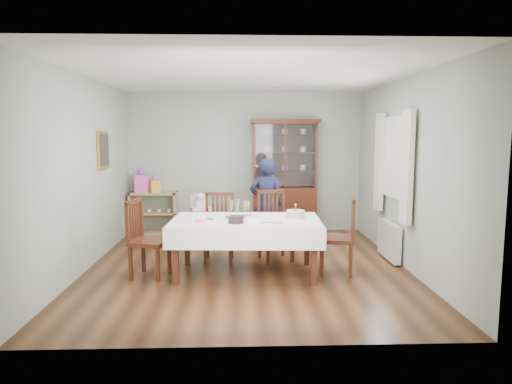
{
  "coord_description": "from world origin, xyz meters",
  "views": [
    {
      "loc": [
        -0.09,
        -6.38,
        1.89
      ],
      "look_at": [
        0.14,
        0.2,
        1.06
      ],
      "focal_mm": 32.0,
      "sensor_mm": 36.0,
      "label": 1
    }
  ],
  "objects_px": {
    "sideboard": "(154,213)",
    "gift_bag_orange": "(155,185)",
    "chair_end_right": "(338,251)",
    "gift_bag_pink": "(142,182)",
    "chair_far_left": "(219,241)",
    "woman": "(266,204)",
    "birthday_cake": "(295,215)",
    "high_chair": "(201,227)",
    "champagne_tray": "(239,213)",
    "china_cabinet": "(284,175)",
    "chair_far_right": "(275,240)",
    "dining_table": "(246,246)",
    "chair_end_left": "(149,254)"
  },
  "relations": [
    {
      "from": "chair_far_left",
      "to": "woman",
      "type": "height_order",
      "value": "woman"
    },
    {
      "from": "sideboard",
      "to": "gift_bag_orange",
      "type": "xyz_separation_m",
      "value": [
        0.05,
        -0.02,
        0.55
      ]
    },
    {
      "from": "chair_far_right",
      "to": "chair_end_left",
      "type": "xyz_separation_m",
      "value": [
        -1.75,
        -0.75,
        -0.0
      ]
    },
    {
      "from": "chair_far_left",
      "to": "gift_bag_pink",
      "type": "relative_size",
      "value": 2.18
    },
    {
      "from": "sideboard",
      "to": "chair_far_right",
      "type": "xyz_separation_m",
      "value": [
        2.18,
        -1.94,
        -0.09
      ]
    },
    {
      "from": "high_chair",
      "to": "gift_bag_pink",
      "type": "relative_size",
      "value": 2.02
    },
    {
      "from": "champagne_tray",
      "to": "gift_bag_pink",
      "type": "distance_m",
      "value": 3.14
    },
    {
      "from": "woman",
      "to": "gift_bag_pink",
      "type": "bearing_deg",
      "value": -23.37
    },
    {
      "from": "gift_bag_orange",
      "to": "chair_end_right",
      "type": "bearing_deg",
      "value": -41.8
    },
    {
      "from": "sideboard",
      "to": "champagne_tray",
      "type": "xyz_separation_m",
      "value": [
        1.65,
        -2.54,
        0.43
      ]
    },
    {
      "from": "woman",
      "to": "birthday_cake",
      "type": "height_order",
      "value": "woman"
    },
    {
      "from": "sideboard",
      "to": "chair_end_right",
      "type": "relative_size",
      "value": 0.86
    },
    {
      "from": "sideboard",
      "to": "woman",
      "type": "height_order",
      "value": "woman"
    },
    {
      "from": "chair_far_left",
      "to": "gift_bag_orange",
      "type": "distance_m",
      "value": 2.39
    },
    {
      "from": "sideboard",
      "to": "chair_end_left",
      "type": "xyz_separation_m",
      "value": [
        0.44,
        -2.69,
        -0.09
      ]
    },
    {
      "from": "china_cabinet",
      "to": "birthday_cake",
      "type": "xyz_separation_m",
      "value": [
        -0.1,
        -2.59,
        -0.31
      ]
    },
    {
      "from": "chair_far_right",
      "to": "birthday_cake",
      "type": "distance_m",
      "value": 0.87
    },
    {
      "from": "chair_end_right",
      "to": "gift_bag_pink",
      "type": "distance_m",
      "value": 4.19
    },
    {
      "from": "high_chair",
      "to": "birthday_cake",
      "type": "distance_m",
      "value": 2.02
    },
    {
      "from": "chair_end_left",
      "to": "chair_far_left",
      "type": "bearing_deg",
      "value": -36.04
    },
    {
      "from": "dining_table",
      "to": "chair_end_left",
      "type": "relative_size",
      "value": 1.98
    },
    {
      "from": "birthday_cake",
      "to": "gift_bag_orange",
      "type": "height_order",
      "value": "gift_bag_orange"
    },
    {
      "from": "gift_bag_pink",
      "to": "gift_bag_orange",
      "type": "bearing_deg",
      "value": 0.0
    },
    {
      "from": "chair_end_left",
      "to": "birthday_cake",
      "type": "distance_m",
      "value": 2.03
    },
    {
      "from": "dining_table",
      "to": "chair_end_right",
      "type": "bearing_deg",
      "value": -0.26
    },
    {
      "from": "sideboard",
      "to": "birthday_cake",
      "type": "distance_m",
      "value": 3.57
    },
    {
      "from": "chair_far_left",
      "to": "china_cabinet",
      "type": "bearing_deg",
      "value": 61.0
    },
    {
      "from": "chair_far_right",
      "to": "chair_end_right",
      "type": "distance_m",
      "value": 1.07
    },
    {
      "from": "dining_table",
      "to": "chair_end_right",
      "type": "distance_m",
      "value": 1.26
    },
    {
      "from": "china_cabinet",
      "to": "chair_far_right",
      "type": "distance_m",
      "value": 2.11
    },
    {
      "from": "chair_far_right",
      "to": "woman",
      "type": "xyz_separation_m",
      "value": [
        -0.1,
        0.67,
        0.45
      ]
    },
    {
      "from": "high_chair",
      "to": "gift_bag_pink",
      "type": "xyz_separation_m",
      "value": [
        -1.21,
        1.21,
        0.64
      ]
    },
    {
      "from": "chair_far_right",
      "to": "chair_end_right",
      "type": "height_order",
      "value": "chair_end_right"
    },
    {
      "from": "chair_end_right",
      "to": "birthday_cake",
      "type": "height_order",
      "value": "chair_end_right"
    },
    {
      "from": "dining_table",
      "to": "sideboard",
      "type": "height_order",
      "value": "sideboard"
    },
    {
      "from": "woman",
      "to": "high_chair",
      "type": "bearing_deg",
      "value": 2.97
    },
    {
      "from": "woman",
      "to": "high_chair",
      "type": "xyz_separation_m",
      "value": [
        -1.08,
        0.04,
        -0.39
      ]
    },
    {
      "from": "chair_far_right",
      "to": "champagne_tray",
      "type": "bearing_deg",
      "value": -147.76
    },
    {
      "from": "chair_far_left",
      "to": "birthday_cake",
      "type": "bearing_deg",
      "value": -29.99
    },
    {
      "from": "champagne_tray",
      "to": "gift_bag_pink",
      "type": "bearing_deg",
      "value": 126.25
    },
    {
      "from": "sideboard",
      "to": "chair_far_left",
      "type": "bearing_deg",
      "value": -55.37
    },
    {
      "from": "chair_far_right",
      "to": "champagne_tray",
      "type": "relative_size",
      "value": 2.67
    },
    {
      "from": "sideboard",
      "to": "gift_bag_orange",
      "type": "bearing_deg",
      "value": -21.22
    },
    {
      "from": "chair_end_left",
      "to": "gift_bag_pink",
      "type": "distance_m",
      "value": 2.84
    },
    {
      "from": "dining_table",
      "to": "birthday_cake",
      "type": "xyz_separation_m",
      "value": [
        0.67,
        0.03,
        0.43
      ]
    },
    {
      "from": "gift_bag_orange",
      "to": "china_cabinet",
      "type": "bearing_deg",
      "value": -0.04
    },
    {
      "from": "woman",
      "to": "birthday_cake",
      "type": "xyz_separation_m",
      "value": [
        0.32,
        -1.34,
        0.06
      ]
    },
    {
      "from": "dining_table",
      "to": "chair_far_right",
      "type": "bearing_deg",
      "value": 57.15
    },
    {
      "from": "sideboard",
      "to": "gift_bag_orange",
      "type": "height_order",
      "value": "gift_bag_orange"
    },
    {
      "from": "chair_far_left",
      "to": "champagne_tray",
      "type": "distance_m",
      "value": 0.87
    }
  ]
}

